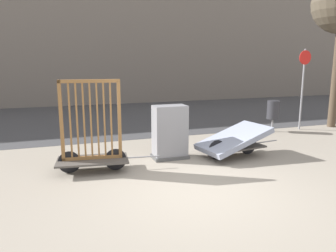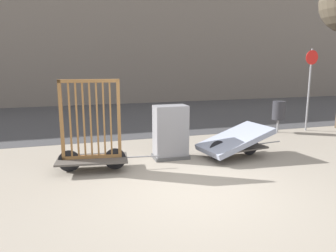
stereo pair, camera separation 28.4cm
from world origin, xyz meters
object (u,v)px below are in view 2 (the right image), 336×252
Objects in this scene: trash_bin at (279,111)px; sign_post at (310,80)px; utility_cabinet at (171,134)px; bike_cart_with_mattress at (235,141)px; bike_cart_with_bedframe at (92,142)px.

trash_bin is 0.38× the size of sign_post.
bike_cart_with_mattress is at bearing -14.57° from utility_cabinet.
sign_post reaches higher than trash_bin.
bike_cart_with_bedframe is at bearing -163.45° from sign_post.
trash_bin reaches higher than bike_cart_with_mattress.
sign_post reaches higher than utility_cabinet.
bike_cart_with_bedframe is 2.13× the size of trash_bin.
trash_bin is (2.76, 2.17, 0.32)m from bike_cart_with_mattress.
utility_cabinet reaches higher than trash_bin.
sign_post is (5.41, 1.77, 1.09)m from utility_cabinet.
utility_cabinet is 4.63m from trash_bin.
bike_cart_with_mattress is 3.52m from trash_bin.
utility_cabinet is at bearing 19.08° from bike_cart_with_bedframe.
bike_cart_with_mattress is at bearing 7.20° from bike_cart_with_bedframe.
bike_cart_with_mattress is 1.79× the size of utility_cabinet.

